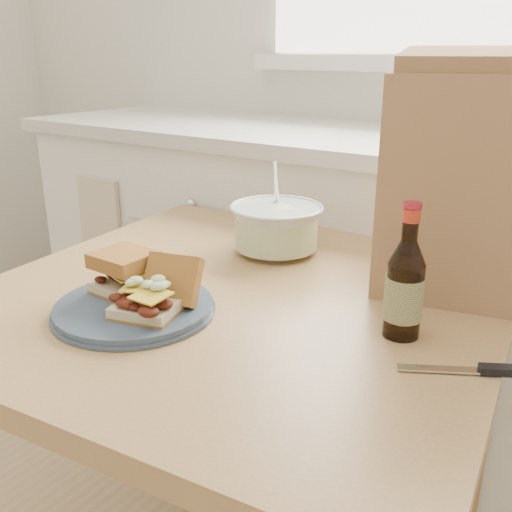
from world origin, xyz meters
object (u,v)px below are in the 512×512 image
Objects in this scene: paper_bag at (471,189)px; coleslaw_bowl at (276,230)px; beer_bottle at (405,288)px; plate at (134,308)px; dining_table at (242,343)px.

coleslaw_bowl is at bearing 168.91° from paper_bag.
beer_bottle is at bearing -108.44° from paper_bag.
paper_bag is (0.02, 0.22, 0.11)m from beer_bottle.
coleslaw_bowl is at bearing 85.54° from plate.
paper_bag is (0.41, 0.39, 0.18)m from plate.
dining_table is 5.04× the size of coleslaw_bowl.
dining_table is 3.84× the size of plate.
dining_table is at bearing 63.56° from plate.
beer_bottle reaches higher than coleslaw_bowl.
beer_bottle is (0.30, -0.01, 0.19)m from dining_table.
beer_bottle is 0.25m from paper_bag.
beer_bottle reaches higher than dining_table.
plate is at bearing -94.46° from coleslaw_bowl.
paper_bag reaches higher than coleslaw_bowl.
coleslaw_bowl is at bearing 99.58° from dining_table.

